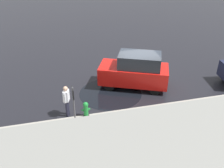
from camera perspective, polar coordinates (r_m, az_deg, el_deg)
ground_plane at (r=15.32m, az=5.96°, el=0.44°), size 60.00×60.00×0.00m
kerb_strip at (r=12.10m, az=12.59°, el=-8.81°), size 24.00×3.20×0.04m
moving_hatchback at (r=14.38m, az=5.31°, el=3.05°), size 4.25×3.14×2.06m
fire_hydrant at (r=12.15m, az=-5.99°, el=-5.79°), size 0.42×0.31×0.80m
pedestrian at (r=12.04m, az=-10.37°, el=-3.32°), size 0.35×0.54×1.62m
metal_railing at (r=11.82m, az=21.83°, el=-7.20°), size 9.32×0.04×1.05m
sign_post at (r=10.44m, az=-8.71°, el=-4.67°), size 0.07×0.44×2.40m
puddle_patch at (r=14.12m, az=-0.36°, el=-2.07°), size 3.53×3.53×0.01m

